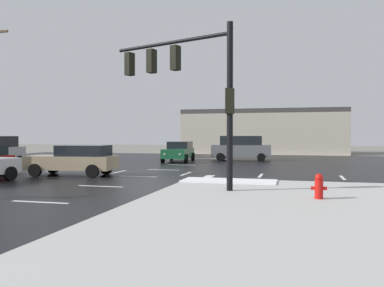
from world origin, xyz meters
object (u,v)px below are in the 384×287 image
at_px(sedan_green, 179,151).
at_px(sedan_tan, 75,160).
at_px(fire_hydrant, 319,186).
at_px(suv_grey, 241,148).
at_px(traffic_signal_mast, 189,78).

bearing_deg(sedan_green, sedan_tan, -14.77).
relative_size(fire_hydrant, sedan_green, 0.17).
distance_m(suv_grey, sedan_green, 5.26).
bearing_deg(suv_grey, sedan_tan, -120.14).
distance_m(suv_grey, sedan_tan, 15.92).
xyz_separation_m(traffic_signal_mast, suv_grey, (-0.41, 18.19, -3.20)).
xyz_separation_m(fire_hydrant, suv_grey, (-5.06, 19.90, 0.55)).
distance_m(traffic_signal_mast, sedan_green, 16.87).
bearing_deg(fire_hydrant, sedan_green, 119.09).
distance_m(fire_hydrant, sedan_tan, 13.00).
bearing_deg(sedan_tan, traffic_signal_mast, 146.97).
height_order(sedan_green, sedan_tan, same).
distance_m(fire_hydrant, suv_grey, 20.54).
distance_m(traffic_signal_mast, fire_hydrant, 6.22).
bearing_deg(traffic_signal_mast, fire_hydrant, 179.13).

